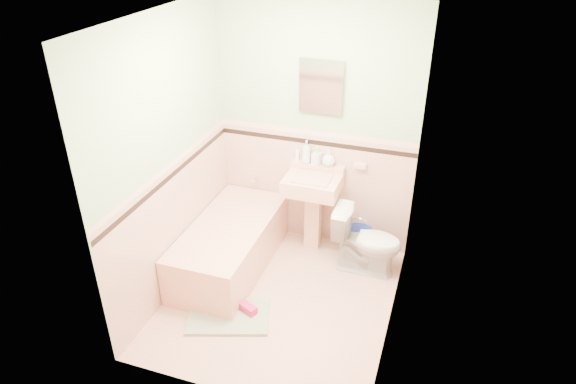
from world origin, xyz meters
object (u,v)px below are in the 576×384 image
(medicine_cabinet, at_px, (321,86))
(toilet, at_px, (367,241))
(soap_bottle_mid, at_px, (317,156))
(shoe, at_px, (248,308))
(bucket, at_px, (357,241))
(soap_bottle_right, at_px, (329,158))
(sink, at_px, (312,214))
(soap_bottle_left, at_px, (306,152))
(bathtub, at_px, (230,247))

(medicine_cabinet, height_order, toilet, medicine_cabinet)
(soap_bottle_mid, bearing_deg, toilet, -28.91)
(medicine_cabinet, bearing_deg, shoe, -100.47)
(soap_bottle_mid, height_order, bucket, soap_bottle_mid)
(soap_bottle_right, bearing_deg, sink, -120.69)
(medicine_cabinet, distance_m, toilet, 1.54)
(soap_bottle_mid, bearing_deg, medicine_cabinet, 62.53)
(medicine_cabinet, bearing_deg, sink, -90.00)
(soap_bottle_left, relative_size, soap_bottle_right, 1.42)
(medicine_cabinet, relative_size, shoe, 2.84)
(bucket, bearing_deg, soap_bottle_mid, 168.49)
(shoe, bearing_deg, soap_bottle_left, 109.29)
(toilet, bearing_deg, bucket, 28.64)
(toilet, bearing_deg, soap_bottle_left, 65.23)
(soap_bottle_left, bearing_deg, medicine_cabinet, 13.78)
(bathtub, bearing_deg, sink, 37.93)
(soap_bottle_right, bearing_deg, shoe, -105.14)
(toilet, relative_size, shoe, 3.99)
(bathtub, xyz_separation_m, soap_bottle_mid, (0.66, 0.71, 0.77))
(sink, bearing_deg, soap_bottle_left, 124.19)
(soap_bottle_mid, height_order, toilet, soap_bottle_mid)
(soap_bottle_left, height_order, bucket, soap_bottle_left)
(soap_bottle_mid, xyz_separation_m, bucket, (0.49, -0.10, -0.86))
(toilet, xyz_separation_m, shoe, (-0.85, -0.97, -0.27))
(soap_bottle_left, xyz_separation_m, soap_bottle_right, (0.23, 0.00, -0.03))
(bathtub, xyz_separation_m, medicine_cabinet, (0.68, 0.74, 1.47))
(soap_bottle_right, xyz_separation_m, bucket, (0.37, -0.10, -0.85))
(bucket, bearing_deg, shoe, -120.81)
(shoe, bearing_deg, soap_bottle_right, 99.60)
(soap_bottle_mid, height_order, soap_bottle_right, soap_bottle_mid)
(medicine_cabinet, xyz_separation_m, soap_bottle_mid, (-0.02, -0.03, -0.70))
(medicine_cabinet, bearing_deg, toilet, -31.64)
(sink, height_order, medicine_cabinet, medicine_cabinet)
(soap_bottle_left, bearing_deg, soap_bottle_right, 0.00)
(soap_bottle_left, bearing_deg, bucket, -9.49)
(medicine_cabinet, height_order, bucket, medicine_cabinet)
(medicine_cabinet, height_order, shoe, medicine_cabinet)
(toilet, bearing_deg, shoe, 139.09)
(sink, distance_m, soap_bottle_mid, 0.60)
(sink, relative_size, soap_bottle_right, 5.07)
(bathtub, distance_m, soap_bottle_mid, 1.24)
(soap_bottle_mid, bearing_deg, soap_bottle_left, 180.00)
(sink, relative_size, bucket, 3.02)
(sink, xyz_separation_m, bucket, (0.47, 0.08, -0.28))
(toilet, distance_m, shoe, 1.32)
(bucket, bearing_deg, toilet, -61.81)
(soap_bottle_right, bearing_deg, bathtub, -137.94)
(sink, bearing_deg, soap_bottle_mid, 94.95)
(soap_bottle_mid, relative_size, soap_bottle_right, 1.08)
(soap_bottle_mid, distance_m, bucket, 0.99)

